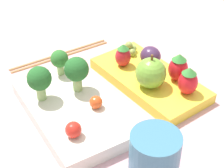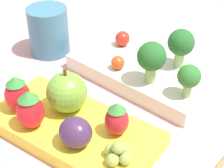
% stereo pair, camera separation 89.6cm
% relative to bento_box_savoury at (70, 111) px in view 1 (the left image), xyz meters
% --- Properties ---
extents(ground_plane, '(4.00, 4.00, 0.00)m').
position_rel_bento_box_savoury_xyz_m(ground_plane, '(-0.00, -0.08, -0.01)').
color(ground_plane, '#C6939E').
extents(bento_box_savoury, '(0.22, 0.13, 0.02)m').
position_rel_bento_box_savoury_xyz_m(bento_box_savoury, '(0.00, 0.00, 0.00)').
color(bento_box_savoury, silver).
rests_on(bento_box_savoury, ground_plane).
extents(bento_box_fruit, '(0.22, 0.12, 0.02)m').
position_rel_bento_box_savoury_xyz_m(bento_box_fruit, '(-0.00, -0.16, -0.00)').
color(bento_box_fruit, yellow).
rests_on(bento_box_fruit, ground_plane).
extents(broccoli_floret_0, '(0.03, 0.03, 0.05)m').
position_rel_bento_box_savoury_xyz_m(broccoli_floret_0, '(0.08, -0.03, 0.04)').
color(broccoli_floret_0, '#93B770').
rests_on(broccoli_floret_0, bento_box_savoury).
extents(broccoli_floret_1, '(0.04, 0.04, 0.06)m').
position_rel_bento_box_savoury_xyz_m(broccoli_floret_1, '(0.04, 0.03, 0.05)').
color(broccoli_floret_1, '#93B770').
rests_on(broccoli_floret_1, bento_box_savoury).
extents(broccoli_floret_2, '(0.04, 0.04, 0.06)m').
position_rel_bento_box_savoury_xyz_m(broccoli_floret_2, '(0.03, -0.03, 0.05)').
color(broccoli_floret_2, '#93B770').
rests_on(broccoli_floret_2, bento_box_savoury).
extents(cherry_tomato_0, '(0.02, 0.02, 0.02)m').
position_rel_bento_box_savoury_xyz_m(cherry_tomato_0, '(-0.03, -0.03, 0.02)').
color(cherry_tomato_0, '#DB4C1E').
rests_on(cherry_tomato_0, bento_box_savoury).
extents(cherry_tomato_1, '(0.02, 0.02, 0.02)m').
position_rel_bento_box_savoury_xyz_m(cherry_tomato_1, '(-0.06, 0.03, 0.02)').
color(cherry_tomato_1, red).
rests_on(cherry_tomato_1, bento_box_savoury).
extents(apple, '(0.05, 0.05, 0.06)m').
position_rel_bento_box_savoury_xyz_m(apple, '(-0.03, -0.14, 0.03)').
color(apple, '#70A838').
rests_on(apple, bento_box_fruit).
extents(strawberry_0, '(0.03, 0.03, 0.05)m').
position_rel_bento_box_savoury_xyz_m(strawberry_0, '(-0.08, -0.18, 0.03)').
color(strawberry_0, red).
rests_on(strawberry_0, bento_box_fruit).
extents(strawberry_1, '(0.03, 0.03, 0.04)m').
position_rel_bento_box_savoury_xyz_m(strawberry_1, '(0.05, -0.14, 0.03)').
color(strawberry_1, red).
rests_on(strawberry_1, bento_box_fruit).
extents(strawberry_2, '(0.03, 0.03, 0.05)m').
position_rel_bento_box_savoury_xyz_m(strawberry_2, '(-0.04, -0.19, 0.03)').
color(strawberry_2, red).
rests_on(strawberry_2, bento_box_fruit).
extents(plum, '(0.04, 0.04, 0.04)m').
position_rel_bento_box_savoury_xyz_m(plum, '(0.02, -0.18, 0.03)').
color(plum, '#42284C').
rests_on(plum, bento_box_fruit).
extents(grape_cluster, '(0.04, 0.04, 0.03)m').
position_rel_bento_box_savoury_xyz_m(grape_cluster, '(0.08, -0.17, 0.02)').
color(grape_cluster, '#8EA84C').
rests_on(grape_cluster, bento_box_fruit).
extents(drinking_cup, '(0.07, 0.07, 0.08)m').
position_rel_bento_box_savoury_xyz_m(drinking_cup, '(-0.17, -0.03, 0.03)').
color(drinking_cup, teal).
rests_on(drinking_cup, ground_plane).
extents(chopsticks_pair, '(0.02, 0.21, 0.01)m').
position_rel_bento_box_savoury_xyz_m(chopsticks_pair, '(0.17, -0.07, -0.01)').
color(chopsticks_pair, '#A37547').
rests_on(chopsticks_pair, ground_plane).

